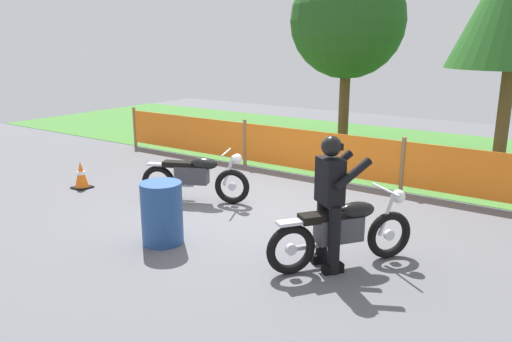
{
  "coord_description": "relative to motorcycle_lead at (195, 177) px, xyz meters",
  "views": [
    {
      "loc": [
        4.79,
        -6.34,
        2.79
      ],
      "look_at": [
        0.66,
        -0.45,
        0.9
      ],
      "focal_mm": 35.21,
      "sensor_mm": 36.0,
      "label": 1
    }
  ],
  "objects": [
    {
      "name": "ground",
      "position": [
        0.96,
        -0.01,
        -0.46
      ],
      "size": [
        24.0,
        24.0,
        0.02
      ],
      "primitive_type": "cube",
      "color": "#5B5B60"
    },
    {
      "name": "barrier_fence",
      "position": [
        0.96,
        2.65,
        0.09
      ],
      "size": [
        11.03,
        0.08,
        1.05
      ],
      "color": "olive",
      "rests_on": "ground"
    },
    {
      "name": "rider_trailing",
      "position": [
        3.15,
        -1.06,
        0.46
      ],
      "size": [
        0.72,
        0.73,
        1.69
      ],
      "rotation": [
        0.0,
        0.0,
        0.95
      ],
      "color": "black",
      "rests_on": "ground"
    },
    {
      "name": "traffic_cone",
      "position": [
        -2.35,
        -0.65,
        -0.19
      ],
      "size": [
        0.32,
        0.32,
        0.53
      ],
      "color": "black",
      "rests_on": "ground"
    },
    {
      "name": "spare_drum",
      "position": [
        0.86,
        -1.67,
        -0.01
      ],
      "size": [
        0.58,
        0.58,
        0.88
      ],
      "primitive_type": "cylinder",
      "color": "navy",
      "rests_on": "ground"
    },
    {
      "name": "grass_verge",
      "position": [
        0.96,
        6.04,
        -0.45
      ],
      "size": [
        24.0,
        6.77,
        0.01
      ],
      "primitive_type": "cube",
      "color": "#427A33",
      "rests_on": "ground"
    },
    {
      "name": "motorcycle_lead",
      "position": [
        0.0,
        0.0,
        0.0
      ],
      "size": [
        1.84,
        0.96,
        0.93
      ],
      "rotation": [
        0.0,
        0.0,
        0.42
      ],
      "color": "black",
      "rests_on": "ground"
    },
    {
      "name": "motorcycle_trailing",
      "position": [
        3.27,
        -0.9,
        0.01
      ],
      "size": [
        1.27,
        1.72,
        0.96
      ],
      "rotation": [
        0.0,
        0.0,
        0.95
      ],
      "color": "black",
      "rests_on": "ground"
    },
    {
      "name": "tree_leftmost",
      "position": [
        -0.14,
        6.27,
        2.8
      ],
      "size": [
        3.02,
        3.02,
        4.78
      ],
      "color": "brown",
      "rests_on": "ground"
    }
  ]
}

